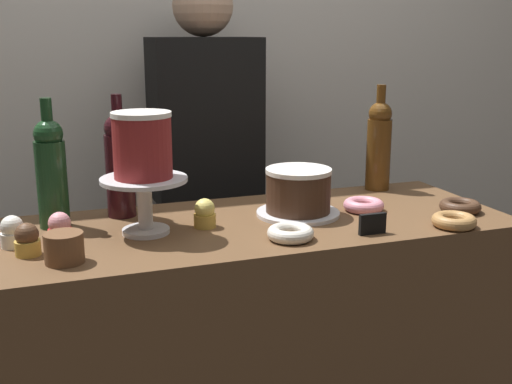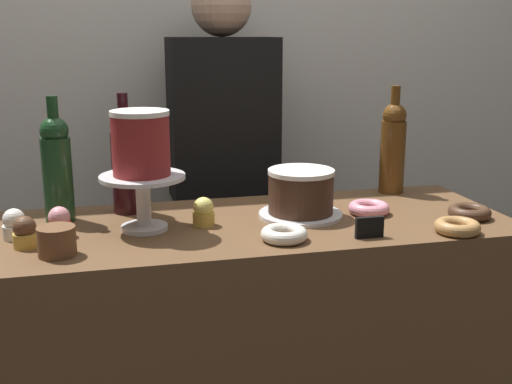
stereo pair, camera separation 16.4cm
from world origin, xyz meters
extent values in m
cube|color=silver|center=(0.00, 0.84, 1.30)|extent=(6.00, 0.05, 2.60)
cube|color=brown|center=(0.00, 0.00, 0.47)|extent=(1.34, 0.52, 0.94)
cylinder|color=silver|center=(-0.29, 0.00, 0.94)|extent=(0.12, 0.12, 0.01)
cylinder|color=silver|center=(-0.29, 0.00, 1.01)|extent=(0.04, 0.04, 0.12)
cylinder|color=silver|center=(-0.29, 0.00, 1.07)|extent=(0.21, 0.21, 0.01)
cylinder|color=maroon|center=(-0.29, 0.00, 1.15)|extent=(0.14, 0.14, 0.15)
cylinder|color=white|center=(-0.29, 0.00, 1.23)|extent=(0.14, 0.14, 0.01)
cylinder|color=white|center=(0.13, 0.02, 0.94)|extent=(0.22, 0.22, 0.01)
cylinder|color=#3D2619|center=(0.13, 0.02, 1.00)|extent=(0.17, 0.17, 0.11)
cylinder|color=white|center=(0.13, 0.02, 1.06)|extent=(0.18, 0.18, 0.01)
cylinder|color=#193D1E|center=(-0.49, 0.13, 1.05)|extent=(0.08, 0.08, 0.22)
sphere|color=#193D1E|center=(-0.49, 0.13, 1.17)|extent=(0.07, 0.07, 0.07)
cylinder|color=#193D1E|center=(-0.49, 0.13, 1.22)|extent=(0.03, 0.03, 0.08)
cylinder|color=#5B3814|center=(0.48, 0.21, 1.05)|extent=(0.08, 0.08, 0.22)
sphere|color=#5B3814|center=(0.48, 0.21, 1.17)|extent=(0.07, 0.07, 0.07)
cylinder|color=#5B3814|center=(0.48, 0.21, 1.22)|extent=(0.03, 0.03, 0.08)
cylinder|color=black|center=(-0.32, 0.18, 1.05)|extent=(0.08, 0.08, 0.22)
sphere|color=black|center=(-0.32, 0.18, 1.17)|extent=(0.07, 0.07, 0.07)
cylinder|color=black|center=(-0.32, 0.18, 1.22)|extent=(0.03, 0.03, 0.08)
cylinder|color=red|center=(-0.49, -0.01, 0.95)|extent=(0.06, 0.06, 0.03)
sphere|color=pink|center=(-0.49, -0.01, 0.98)|extent=(0.05, 0.05, 0.05)
cylinder|color=white|center=(-0.59, 0.00, 0.95)|extent=(0.06, 0.06, 0.03)
sphere|color=white|center=(-0.59, 0.00, 0.98)|extent=(0.05, 0.05, 0.05)
cylinder|color=gold|center=(-0.56, -0.07, 0.95)|extent=(0.06, 0.06, 0.03)
sphere|color=brown|center=(-0.56, -0.07, 0.98)|extent=(0.05, 0.05, 0.05)
cylinder|color=gold|center=(-0.14, 0.00, 0.95)|extent=(0.06, 0.06, 0.03)
sphere|color=#EFDB6B|center=(-0.14, 0.00, 0.98)|extent=(0.05, 0.05, 0.05)
torus|color=pink|center=(0.32, 0.00, 0.95)|extent=(0.11, 0.11, 0.03)
torus|color=silver|center=(0.03, -0.17, 0.95)|extent=(0.11, 0.11, 0.03)
torus|color=#B27F47|center=(0.46, -0.21, 0.95)|extent=(0.11, 0.11, 0.03)
torus|color=#472D1E|center=(0.56, -0.10, 0.95)|extent=(0.11, 0.11, 0.03)
cylinder|color=brown|center=(-0.49, -0.15, 0.94)|extent=(0.08, 0.08, 0.01)
cylinder|color=brown|center=(-0.49, -0.15, 0.95)|extent=(0.08, 0.08, 0.01)
cylinder|color=brown|center=(-0.49, -0.15, 0.96)|extent=(0.08, 0.08, 0.01)
cylinder|color=brown|center=(-0.49, -0.15, 0.97)|extent=(0.08, 0.08, 0.01)
cylinder|color=brown|center=(-0.49, -0.15, 0.99)|extent=(0.08, 0.08, 0.01)
cylinder|color=brown|center=(-0.49, -0.15, 1.00)|extent=(0.08, 0.08, 0.01)
cube|color=black|center=(0.23, -0.19, 0.96)|extent=(0.07, 0.01, 0.05)
cube|color=black|center=(0.03, 0.60, 0.42)|extent=(0.28, 0.18, 0.85)
cube|color=black|center=(0.03, 0.60, 1.12)|extent=(0.36, 0.22, 0.55)
sphere|color=tan|center=(0.03, 0.60, 1.50)|extent=(0.20, 0.20, 0.20)
camera|label=1|loc=(-0.53, -1.50, 1.42)|focal=44.75mm
camera|label=2|loc=(-0.38, -1.55, 1.42)|focal=44.75mm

